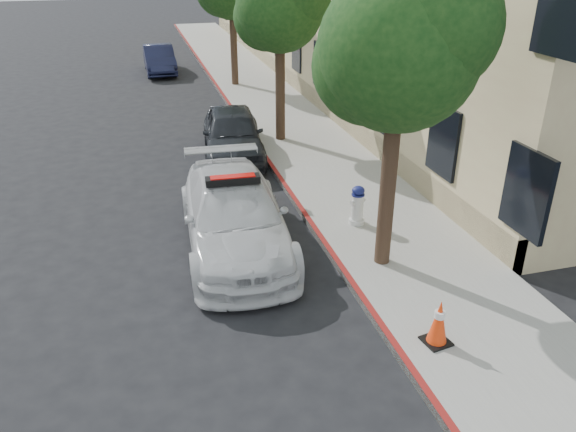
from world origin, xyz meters
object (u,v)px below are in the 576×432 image
(traffic_cone, at_px, (439,322))
(police_car, at_px, (234,215))
(parked_car_far, at_px, (159,59))
(parked_car_mid, at_px, (233,133))
(fire_hydrant, at_px, (357,206))

(traffic_cone, bearing_deg, police_car, 120.55)
(police_car, xyz_separation_m, parked_car_far, (-0.37, 18.37, -0.09))
(parked_car_mid, height_order, fire_hydrant, parked_car_mid)
(parked_car_mid, height_order, parked_car_far, parked_car_mid)
(police_car, distance_m, fire_hydrant, 2.79)
(fire_hydrant, bearing_deg, parked_car_far, 79.92)
(fire_hydrant, bearing_deg, traffic_cone, -114.23)
(fire_hydrant, relative_size, traffic_cone, 1.16)
(parked_car_mid, xyz_separation_m, parked_car_far, (-1.33, 12.85, -0.08))
(police_car, relative_size, parked_car_mid, 1.21)
(parked_car_mid, bearing_deg, fire_hydrant, -64.50)
(parked_car_far, bearing_deg, parked_car_mid, -84.85)
(parked_car_mid, distance_m, traffic_cone, 9.81)
(parked_car_mid, distance_m, fire_hydrant, 5.75)
(parked_car_far, xyz_separation_m, fire_hydrant, (3.16, -18.29, -0.06))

